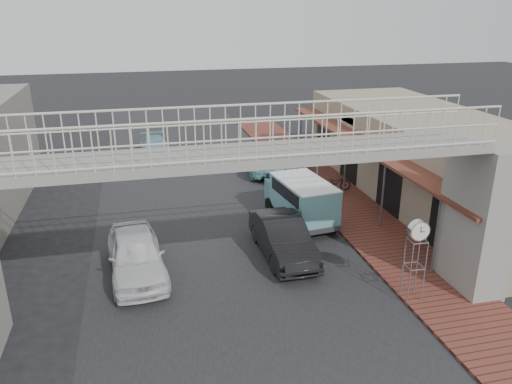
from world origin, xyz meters
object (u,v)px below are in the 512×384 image
white_hatchback (136,255)px  street_clock (418,234)px  angkot_far (155,148)px  motorcycle_near (335,183)px  motorcycle_far (301,160)px  arrow_sign (333,156)px  dark_sedan (283,238)px  angkot_curb (266,157)px  angkot_van (301,196)px

white_hatchback → street_clock: size_ratio=1.71×
angkot_far → motorcycle_near: size_ratio=2.66×
motorcycle_far → arrow_sign: (-0.30, -5.37, 1.78)m
dark_sedan → motorcycle_near: size_ratio=2.85×
angkot_curb → motorcycle_far: 2.05m
dark_sedan → angkot_van: size_ratio=1.06×
angkot_van → motorcycle_near: bearing=40.8°
dark_sedan → motorcycle_near: 7.56m
white_hatchback → angkot_far: (1.32, 14.89, -0.17)m
white_hatchback → angkot_curb: white_hatchback is taller
dark_sedan → angkot_far: bearing=104.3°
arrow_sign → street_clock: bearing=-76.0°
motorcycle_far → arrow_sign: arrow_sign is taller
white_hatchback → angkot_van: angkot_van is taller
angkot_curb → angkot_van: (-0.44, -7.79, 0.53)m
dark_sedan → angkot_curb: (2.08, 10.57, -0.00)m
angkot_van → arrow_sign: arrow_sign is taller
motorcycle_near → angkot_van: bearing=145.1°
motorcycle_near → motorcycle_far: 3.96m
dark_sedan → motorcycle_far: dark_sedan is taller
motorcycle_near → street_clock: size_ratio=0.59×
white_hatchback → angkot_curb: 13.13m
angkot_curb → street_clock: 14.62m
angkot_far → street_clock: 20.04m
angkot_far → street_clock: (7.28, -18.59, 1.73)m
street_clock → angkot_far: bearing=113.9°
angkot_far → arrow_sign: 12.90m
angkot_van → motorcycle_far: 7.60m
angkot_curb → angkot_far: (-6.18, 4.11, -0.13)m
motorcycle_far → street_clock: street_clock is taller
angkot_curb → angkot_far: 7.42m
white_hatchback → arrow_sign: arrow_sign is taller
angkot_van → motorcycle_far: size_ratio=2.57×
white_hatchback → dark_sedan: size_ratio=1.02×
dark_sedan → angkot_curb: 10.77m
motorcycle_far → street_clock: size_ratio=0.62×
dark_sedan → angkot_van: angkot_van is taller
street_clock → arrow_sign: 8.52m
dark_sedan → angkot_curb: bearing=77.6°
motorcycle_far → street_clock: 14.01m
angkot_far → arrow_sign: arrow_sign is taller
angkot_curb → motorcycle_near: 5.18m
motorcycle_near → arrow_sign: size_ratio=0.56×
white_hatchback → arrow_sign: (9.15, 4.79, 1.59)m
angkot_curb → motorcycle_far: (1.95, -0.61, -0.14)m
white_hatchback → street_clock: 9.49m
angkot_far → angkot_van: (5.74, -11.90, 0.66)m
white_hatchback → angkot_far: 14.95m
white_hatchback → angkot_curb: (7.50, 10.78, -0.05)m
motorcycle_far → arrow_sign: size_ratio=0.59×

